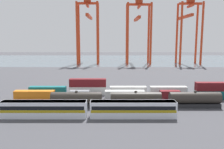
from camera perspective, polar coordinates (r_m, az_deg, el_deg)
ground_plane at (r=119.05m, az=4.72°, el=-0.31°), size 420.00×420.00×0.00m
harbour_water at (r=209.75m, az=2.80°, el=3.56°), size 400.00×110.00×0.01m
passenger_train at (r=56.56m, az=-5.41°, el=-8.10°), size 40.99×3.14×3.90m
freight_tank_row at (r=68.10m, az=19.49°, el=-5.67°), size 77.32×3.04×4.50m
shipping_container_0 at (r=76.95m, az=-17.85°, el=-4.63°), size 12.10×2.44×2.60m
shipping_container_1 at (r=73.84m, az=-7.52°, el=-4.84°), size 6.04×2.44×2.60m
shipping_container_2 at (r=73.27m, az=3.33°, el=-4.88°), size 12.10×2.44×2.60m
shipping_container_3 at (r=75.29m, az=13.97°, el=-4.76°), size 6.04×2.44×2.60m
shipping_container_4 at (r=79.72m, az=23.73°, el=-4.50°), size 12.10×2.44×2.60m
shipping_container_5 at (r=79.20m, az=23.84°, el=-2.67°), size 12.10×2.44×2.60m
shipping_container_7 at (r=82.14m, az=-14.91°, el=-3.69°), size 12.10×2.44×2.60m
shipping_container_8 at (r=79.70m, az=-5.54°, el=-3.80°), size 12.10×2.44×2.60m
shipping_container_9 at (r=79.18m, az=-5.57°, el=-1.97°), size 12.10×2.44×2.60m
shipping_container_10 at (r=79.47m, az=4.15°, el=-3.82°), size 12.10×2.44×2.60m
shipping_container_11 at (r=81.49m, az=13.62°, el=-3.73°), size 12.10×2.44×2.60m
shipping_container_12 at (r=85.58m, az=22.40°, el=-3.56°), size 6.04×2.44×2.60m
gantry_crane_west at (r=178.12m, az=-5.48°, el=11.87°), size 15.98×34.42×47.25m
gantry_crane_central at (r=178.11m, az=6.59°, el=11.68°), size 17.90×34.09×46.44m
gantry_crane_east at (r=186.15m, az=18.10°, el=11.37°), size 16.29×37.03×47.06m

